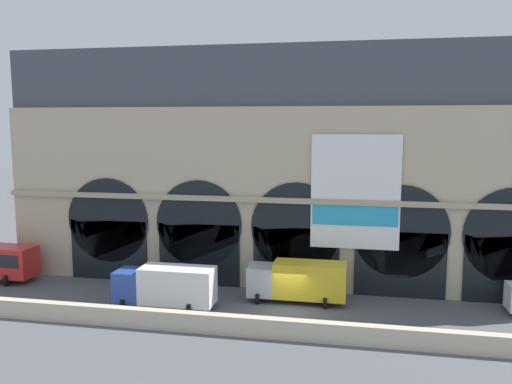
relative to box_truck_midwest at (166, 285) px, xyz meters
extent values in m
plane|color=#54565B|center=(8.97, 0.84, -1.70)|extent=(200.00, 200.00, 0.00)
cube|color=beige|center=(8.97, -3.90, -1.05)|extent=(90.00, 0.70, 1.30)
cube|color=#BCAD8C|center=(8.97, 8.49, 5.79)|extent=(50.89, 5.29, 14.97)
cube|color=#424751|center=(8.97, 8.79, 15.76)|extent=(50.89, 4.69, 4.98)
cube|color=black|center=(-7.44, 5.79, 0.93)|extent=(7.02, 0.20, 5.26)
cylinder|color=black|center=(-7.44, 5.79, 3.56)|extent=(7.39, 0.20, 7.39)
cube|color=black|center=(0.77, 5.79, 0.93)|extent=(7.02, 0.20, 5.26)
cylinder|color=black|center=(0.77, 5.79, 3.56)|extent=(7.39, 0.20, 7.39)
cube|color=black|center=(8.97, 5.79, 0.93)|extent=(7.02, 0.20, 5.26)
cylinder|color=black|center=(8.97, 5.79, 3.56)|extent=(7.39, 0.20, 7.39)
cube|color=black|center=(17.18, 5.79, 0.93)|extent=(7.02, 0.20, 5.26)
cylinder|color=black|center=(17.18, 5.79, 3.56)|extent=(7.39, 0.20, 7.39)
cube|color=black|center=(25.39, 5.79, 0.93)|extent=(7.02, 0.20, 5.26)
cube|color=white|center=(13.61, 5.67, 6.60)|extent=(6.91, 0.12, 9.01)
cube|color=#26A5D8|center=(13.61, 5.59, 4.74)|extent=(6.63, 0.04, 1.58)
cube|color=tan|center=(8.97, 5.69, 5.79)|extent=(50.89, 0.50, 0.44)
cylinder|color=black|center=(-15.07, 2.35, -1.20)|extent=(0.28, 1.00, 1.00)
cylinder|color=black|center=(-15.07, 4.60, -1.20)|extent=(0.28, 1.00, 1.00)
cube|color=#28479E|center=(-2.86, 0.00, -0.13)|extent=(2.00, 2.30, 2.30)
cube|color=white|center=(0.89, 0.00, 0.07)|extent=(5.50, 2.30, 2.70)
cylinder|color=black|center=(-2.96, -1.03, -1.28)|extent=(0.28, 0.84, 0.84)
cylinder|color=black|center=(-2.96, 1.04, -1.28)|extent=(0.28, 0.84, 0.84)
cylinder|color=black|center=(2.14, -1.03, -1.28)|extent=(0.28, 0.84, 0.84)
cylinder|color=black|center=(2.14, 1.04, -1.28)|extent=(0.28, 0.84, 0.84)
cube|color=#ADB2B7|center=(6.63, 3.19, -0.13)|extent=(2.00, 2.30, 2.30)
cube|color=gold|center=(10.38, 3.19, 0.07)|extent=(5.50, 2.30, 2.70)
cylinder|color=black|center=(6.53, 2.16, -1.28)|extent=(0.28, 0.84, 0.84)
cylinder|color=black|center=(6.53, 4.23, -1.28)|extent=(0.28, 0.84, 0.84)
cylinder|color=black|center=(11.63, 2.16, -1.28)|extent=(0.28, 0.84, 0.84)
cylinder|color=black|center=(11.63, 4.23, -1.28)|extent=(0.28, 0.84, 0.84)
camera|label=1|loc=(13.81, -35.60, 12.10)|focal=36.77mm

